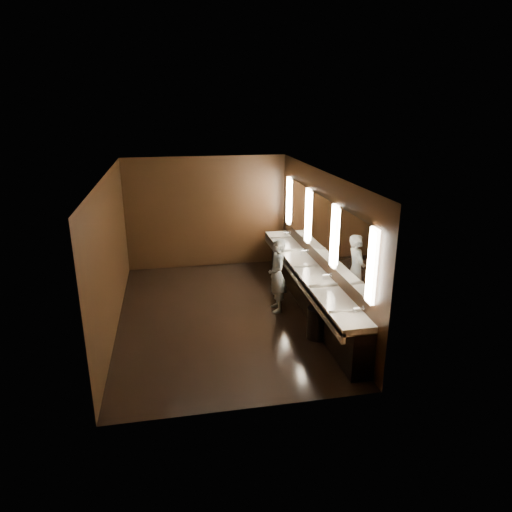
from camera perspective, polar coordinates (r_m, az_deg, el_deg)
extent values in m
plane|color=black|center=(9.20, -4.30, -7.34)|extent=(6.00, 6.00, 0.00)
cube|color=#2D2D2B|center=(8.37, -4.77, 10.17)|extent=(4.00, 6.00, 0.02)
cube|color=black|center=(11.57, -6.22, 5.41)|extent=(4.00, 0.02, 2.80)
cube|color=black|center=(5.92, -1.20, -7.66)|extent=(4.00, 0.02, 2.80)
cube|color=black|center=(8.71, -17.70, 0.21)|extent=(0.02, 6.00, 2.80)
cube|color=black|center=(9.11, 8.08, 1.70)|extent=(0.02, 6.00, 2.80)
cube|color=black|center=(9.39, 6.77, -4.18)|extent=(0.36, 5.40, 0.81)
cube|color=white|center=(9.20, 6.30, -1.67)|extent=(0.55, 5.40, 0.12)
cube|color=white|center=(9.16, 4.82, -2.24)|extent=(0.06, 5.40, 0.18)
cylinder|color=silver|center=(7.30, 12.77, -6.39)|extent=(0.18, 0.04, 0.04)
cylinder|color=silver|center=(8.55, 8.94, -2.37)|extent=(0.18, 0.04, 0.04)
cylinder|color=silver|center=(9.87, 6.13, 0.61)|extent=(0.18, 0.04, 0.04)
cylinder|color=silver|center=(11.22, 3.99, 2.89)|extent=(0.18, 0.04, 0.04)
cube|color=#FFEBC9|center=(6.88, 14.32, -1.26)|extent=(0.06, 0.22, 1.15)
cube|color=white|center=(7.57, 11.93, 0.76)|extent=(0.03, 1.32, 1.15)
cube|color=#FFEBC9|center=(8.28, 9.75, 2.42)|extent=(0.06, 0.23, 1.15)
cube|color=white|center=(9.01, 8.09, 3.83)|extent=(0.03, 1.32, 1.15)
cube|color=#FFEBC9|center=(9.74, 6.51, 5.01)|extent=(0.06, 0.23, 1.15)
cube|color=white|center=(10.49, 5.31, 6.03)|extent=(0.03, 1.32, 1.15)
cube|color=#FFEBC9|center=(11.24, 4.11, 6.91)|extent=(0.06, 0.22, 1.15)
imported|color=#86A2C7|center=(9.11, 2.68, -2.44)|extent=(0.37, 0.55, 1.50)
cylinder|color=black|center=(8.29, 7.67, -8.29)|extent=(0.45, 0.45, 0.58)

